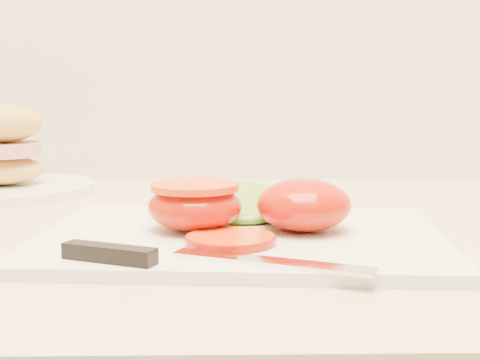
{
  "coord_description": "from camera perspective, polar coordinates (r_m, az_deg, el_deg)",
  "views": [
    {
      "loc": [
        -0.33,
        1.02,
        1.07
      ],
      "look_at": [
        -0.32,
        1.6,
        0.99
      ],
      "focal_mm": 50.0,
      "sensor_mm": 36.0,
      "label": 1
    }
  ],
  "objects": [
    {
      "name": "sandwich_plate",
      "position": [
        0.9,
        -19.72,
        1.45
      ],
      "size": [
        0.23,
        0.23,
        0.11
      ],
      "rotation": [
        0.0,
        0.0,
        0.38
      ],
      "color": "white",
      "rests_on": "counter"
    },
    {
      "name": "lettuce_leaf_0",
      "position": [
        0.65,
        -0.88,
        -1.96
      ],
      "size": [
        0.15,
        0.11,
        0.03
      ],
      "primitive_type": "ellipsoid",
      "rotation": [
        0.0,
        0.0,
        0.06
      ],
      "color": "#73C333",
      "rests_on": "cutting_board"
    },
    {
      "name": "tomato_half_dome",
      "position": [
        0.59,
        5.46,
        -2.12
      ],
      "size": [
        0.08,
        0.08,
        0.05
      ],
      "primitive_type": "ellipsoid",
      "color": "#BC1100",
      "rests_on": "cutting_board"
    },
    {
      "name": "tomato_half_cut",
      "position": [
        0.59,
        -3.87,
        -2.1
      ],
      "size": [
        0.08,
        0.08,
        0.04
      ],
      "color": "#BC1100",
      "rests_on": "cutting_board"
    },
    {
      "name": "cutting_board",
      "position": [
        0.58,
        0.02,
        -4.99
      ],
      "size": [
        0.37,
        0.28,
        0.01
      ],
      "primitive_type": "cube",
      "rotation": [
        0.0,
        0.0,
        -0.08
      ],
      "color": "silver",
      "rests_on": "counter"
    },
    {
      "name": "tomato_slice_0",
      "position": [
        0.54,
        -0.81,
        -5.09
      ],
      "size": [
        0.07,
        0.07,
        0.01
      ],
      "primitive_type": "cylinder",
      "color": "#FD580E",
      "rests_on": "cutting_board"
    },
    {
      "name": "lettuce_leaf_1",
      "position": [
        0.66,
        2.93,
        -2.06
      ],
      "size": [
        0.12,
        0.09,
        0.02
      ],
      "primitive_type": "ellipsoid",
      "rotation": [
        0.0,
        0.0,
        0.14
      ],
      "color": "#73C333",
      "rests_on": "cutting_board"
    },
    {
      "name": "knife",
      "position": [
        0.49,
        -5.8,
        -6.53
      ],
      "size": [
        0.23,
        0.08,
        0.01
      ],
      "rotation": [
        0.0,
        0.0,
        -0.41
      ],
      "color": "silver",
      "rests_on": "cutting_board"
    }
  ]
}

